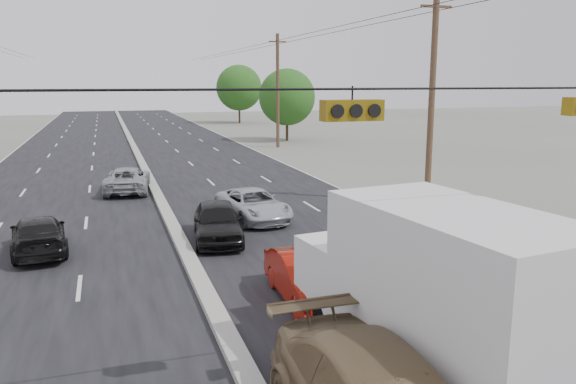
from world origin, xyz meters
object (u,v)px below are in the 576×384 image
at_px(utility_pole_right_c, 278,90).
at_px(oncoming_far, 127,180).
at_px(box_truck, 430,290).
at_px(queue_car_a, 217,222).
at_px(oncoming_near, 39,235).
at_px(red_sedan, 307,279).
at_px(queue_car_b, 371,240).
at_px(tree_right_mid, 287,97).
at_px(queue_car_c, 253,205).
at_px(tree_right_far, 239,88).
at_px(utility_pole_right_b, 432,98).

height_order(utility_pole_right_c, oncoming_far, utility_pole_right_c).
relative_size(box_truck, queue_car_a, 1.71).
distance_m(utility_pole_right_c, oncoming_near, 33.14).
xyz_separation_m(red_sedan, queue_car_a, (-1.15, 6.65, 0.07)).
bearing_deg(oncoming_near, red_sedan, 129.62).
relative_size(box_truck, queue_car_b, 1.70).
xyz_separation_m(queue_car_b, oncoming_near, (-10.66, 4.39, -0.08)).
height_order(utility_pole_right_c, box_truck, utility_pole_right_c).
bearing_deg(tree_right_mid, utility_pole_right_c, -116.57).
distance_m(red_sedan, queue_car_c, 9.45).
bearing_deg(oncoming_near, box_truck, 119.35).
relative_size(utility_pole_right_c, queue_car_c, 2.13).
bearing_deg(box_truck, tree_right_mid, 68.65).
bearing_deg(utility_pole_right_c, tree_right_far, 83.35).
height_order(tree_right_mid, queue_car_b, tree_right_mid).
bearing_deg(queue_car_c, red_sedan, -103.70).
bearing_deg(queue_car_b, queue_car_c, 114.31).
relative_size(red_sedan, queue_car_a, 0.94).
height_order(queue_car_c, oncoming_far, oncoming_far).
xyz_separation_m(utility_pole_right_c, queue_car_c, (-9.00, -25.61, -4.46)).
relative_size(utility_pole_right_c, oncoming_far, 2.05).
bearing_deg(oncoming_far, tree_right_mid, -119.36).
xyz_separation_m(tree_right_far, oncoming_near, (-20.83, -57.89, -4.32)).
xyz_separation_m(queue_car_b, oncoming_far, (-7.23, 14.81, -0.04)).
bearing_deg(box_truck, oncoming_far, 95.73).
height_order(red_sedan, queue_car_a, queue_car_a).
xyz_separation_m(tree_right_mid, queue_car_c, (-11.50, -30.61, -3.69)).
distance_m(red_sedan, oncoming_near, 10.26).
distance_m(tree_right_far, oncoming_near, 61.68).
bearing_deg(queue_car_c, box_truck, -97.87).
bearing_deg(box_truck, red_sedan, 95.32).
xyz_separation_m(tree_right_mid, oncoming_far, (-16.40, -22.47, -3.66)).
bearing_deg(utility_pole_right_b, red_sedan, -134.82).
bearing_deg(queue_car_b, queue_car_a, 143.57).
distance_m(queue_car_b, queue_car_c, 7.07).
relative_size(utility_pole_right_b, oncoming_far, 2.05).
bearing_deg(tree_right_far, queue_car_c, -102.67).
height_order(box_truck, queue_car_c, box_truck).
bearing_deg(box_truck, queue_car_b, 65.34).
bearing_deg(tree_right_far, box_truck, -100.19).
bearing_deg(tree_right_far, oncoming_near, -109.79).
bearing_deg(queue_car_a, box_truck, -71.40).
bearing_deg(oncoming_near, queue_car_c, -171.10).
bearing_deg(queue_car_a, red_sedan, -72.35).
height_order(red_sedan, queue_car_b, queue_car_b).
distance_m(utility_pole_right_b, tree_right_mid, 30.11).
height_order(utility_pole_right_c, tree_right_mid, utility_pole_right_c).
bearing_deg(utility_pole_right_b, oncoming_near, -170.53).
bearing_deg(queue_car_a, utility_pole_right_b, 24.66).
relative_size(box_truck, queue_car_c, 1.58).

